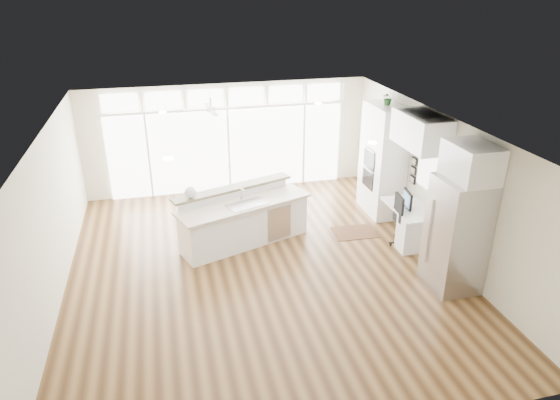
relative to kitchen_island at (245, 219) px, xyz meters
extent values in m
cube|color=#452B15|center=(0.13, -1.02, -0.56)|extent=(7.00, 8.00, 0.02)
cube|color=white|center=(0.13, -1.02, 2.15)|extent=(7.00, 8.00, 0.02)
cube|color=beige|center=(0.13, 2.98, 0.80)|extent=(7.00, 0.04, 2.70)
cube|color=beige|center=(0.13, -5.02, 0.80)|extent=(7.00, 0.04, 2.70)
cube|color=beige|center=(-3.37, -1.02, 0.80)|extent=(0.04, 8.00, 2.70)
cube|color=beige|center=(3.63, -1.02, 0.80)|extent=(0.04, 8.00, 2.70)
cube|color=white|center=(0.13, 2.92, 0.50)|extent=(5.80, 0.06, 2.08)
cube|color=white|center=(0.13, 2.92, 1.83)|extent=(5.90, 0.06, 0.40)
cube|color=white|center=(3.59, -0.72, 1.00)|extent=(0.04, 0.85, 0.85)
cube|color=white|center=(-0.37, 1.78, 1.93)|extent=(1.16, 1.16, 0.32)
cube|color=white|center=(0.13, -0.82, 2.13)|extent=(3.40, 3.00, 0.02)
cube|color=white|center=(3.30, 0.78, 0.70)|extent=(0.64, 1.20, 2.50)
cube|color=white|center=(3.26, -0.72, -0.17)|extent=(0.72, 1.30, 0.76)
cube|color=white|center=(3.30, -0.72, 1.80)|extent=(0.64, 1.30, 0.64)
cube|color=#B6B5BA|center=(3.24, -2.37, 0.45)|extent=(0.76, 0.90, 2.00)
cube|color=white|center=(3.30, -2.37, 1.75)|extent=(0.64, 0.90, 0.60)
cube|color=black|center=(3.59, -0.10, 0.85)|extent=(0.06, 0.22, 0.80)
cube|color=white|center=(0.00, 0.00, 0.00)|extent=(2.93, 1.90, 1.09)
cube|color=#331A10|center=(2.35, -0.13, -0.54)|extent=(0.93, 0.70, 0.01)
cube|color=black|center=(3.14, -0.88, 0.01)|extent=(0.62, 0.58, 1.10)
sphere|color=silver|center=(-1.03, 0.06, 0.66)|extent=(0.32, 0.32, 0.24)
cube|color=black|center=(3.18, -0.72, 0.41)|extent=(0.15, 0.46, 0.38)
cube|color=white|center=(3.01, -0.72, 0.22)|extent=(0.11, 0.28, 0.01)
imported|color=#245524|center=(3.30, 0.78, 2.07)|extent=(0.30, 0.33, 0.23)
camera|label=1|loc=(-1.45, -8.93, 4.43)|focal=32.00mm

